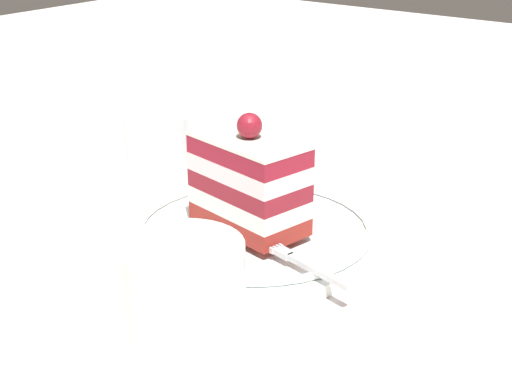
# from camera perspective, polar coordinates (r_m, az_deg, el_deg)

# --- Properties ---
(ground_plane) EXTENTS (2.40, 2.40, 0.00)m
(ground_plane) POSITION_cam_1_polar(r_m,az_deg,el_deg) (0.69, 0.71, -3.24)
(ground_plane) COLOR silver
(dessert_plate) EXTENTS (0.25, 0.25, 0.02)m
(dessert_plate) POSITION_cam_1_polar(r_m,az_deg,el_deg) (0.68, 0.00, -3.09)
(dessert_plate) COLOR white
(dessert_plate) RESTS_ON ground_plane
(cake_slice) EXTENTS (0.07, 0.11, 0.10)m
(cake_slice) POSITION_cam_1_polar(r_m,az_deg,el_deg) (0.65, -0.32, 0.72)
(cake_slice) COLOR maroon
(cake_slice) RESTS_ON dessert_plate
(whipped_cream_dollop) EXTENTS (0.04, 0.04, 0.04)m
(whipped_cream_dollop) POSITION_cam_1_polar(r_m,az_deg,el_deg) (0.74, -0.68, 1.64)
(whipped_cream_dollop) COLOR white
(whipped_cream_dollop) RESTS_ON dessert_plate
(fork) EXTENTS (0.03, 0.11, 0.00)m
(fork) POSITION_cam_1_polar(r_m,az_deg,el_deg) (0.61, 3.02, -5.04)
(fork) COLOR silver
(fork) RESTS_ON dessert_plate
(drink_glass_near) EXTENTS (0.07, 0.07, 0.07)m
(drink_glass_near) POSITION_cam_1_polar(r_m,az_deg,el_deg) (0.81, -7.40, 3.15)
(drink_glass_near) COLOR silver
(drink_glass_near) RESTS_ON ground_plane
(drink_glass_far) EXTENTS (0.08, 0.08, 0.10)m
(drink_glass_far) POSITION_cam_1_polar(r_m,az_deg,el_deg) (0.49, -5.33, -9.69)
(drink_glass_far) COLOR white
(drink_glass_far) RESTS_ON ground_plane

